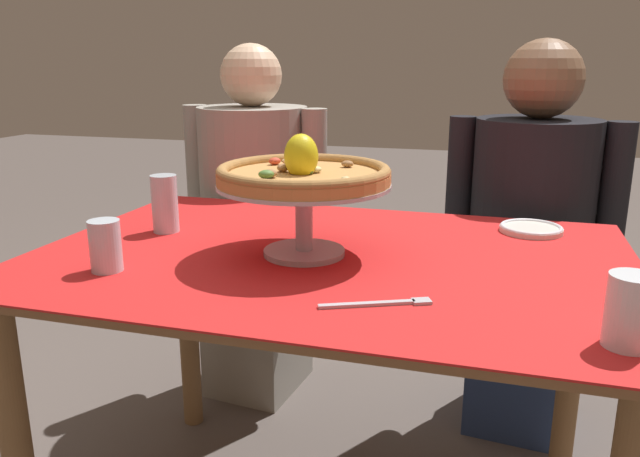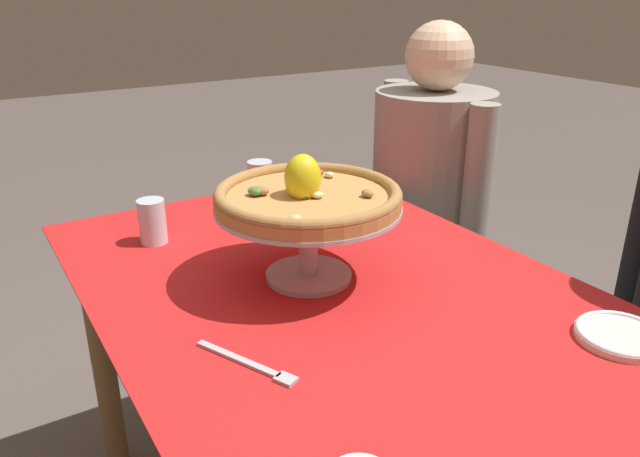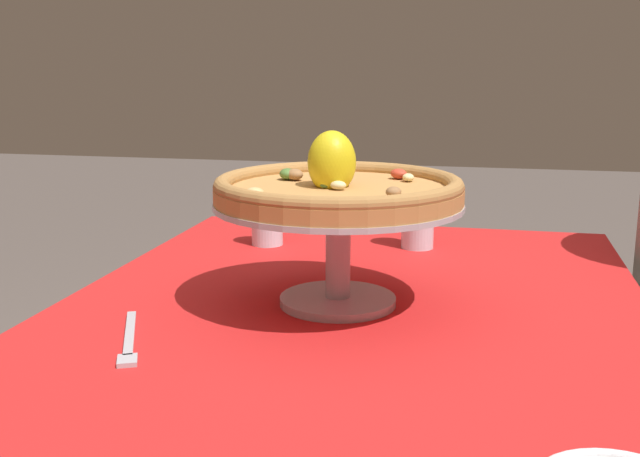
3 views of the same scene
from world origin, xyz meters
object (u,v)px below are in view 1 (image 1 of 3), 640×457
at_px(water_glass_side_left, 165,208).
at_px(sugar_packet, 619,301).
at_px(pizza, 303,173).
at_px(diner_right, 528,247).
at_px(water_glass_front_left, 106,249).
at_px(diner_left, 255,229).
at_px(side_plate, 531,229).
at_px(pizza_stand, 304,204).
at_px(water_glass_front_right, 630,316).
at_px(dinner_fork, 382,303).

relative_size(water_glass_side_left, sugar_packet, 2.79).
relative_size(pizza, water_glass_side_left, 2.61).
bearing_deg(diner_right, water_glass_front_left, -132.80).
distance_m(sugar_packet, diner_right, 0.82).
relative_size(pizza, diner_left, 0.31).
height_order(side_plate, diner_left, diner_left).
xyz_separation_m(side_plate, diner_left, (-0.86, 0.34, -0.16)).
bearing_deg(pizza_stand, sugar_packet, -10.14).
bearing_deg(pizza, water_glass_front_right, -26.13).
xyz_separation_m(sugar_packet, diner_left, (-0.99, 0.78, -0.15)).
height_order(pizza, side_plate, pizza).
height_order(pizza, dinner_fork, pizza).
relative_size(water_glass_front_right, diner_right, 0.09).
relative_size(water_glass_side_left, side_plate, 0.93).
bearing_deg(pizza_stand, side_plate, 34.81).
distance_m(water_glass_side_left, diner_left, 0.62).
xyz_separation_m(pizza_stand, side_plate, (0.48, 0.33, -0.10)).
xyz_separation_m(water_glass_front_right, water_glass_side_left, (-0.97, 0.37, 0.01)).
bearing_deg(water_glass_front_right, pizza_stand, 153.79).
height_order(dinner_fork, diner_left, diner_left).
bearing_deg(dinner_fork, water_glass_front_right, -8.34).
height_order(pizza_stand, sugar_packet, pizza_stand).
distance_m(pizza, sugar_packet, 0.64).
height_order(water_glass_front_right, diner_left, diner_left).
distance_m(pizza, diner_right, 0.91).
relative_size(water_glass_front_left, dinner_fork, 0.55).
bearing_deg(diner_right, pizza_stand, -125.41).
distance_m(pizza_stand, diner_left, 0.81).
height_order(diner_left, diner_right, diner_right).
distance_m(pizza_stand, sugar_packet, 0.62).
xyz_separation_m(water_glass_front_right, diner_right, (-0.10, 0.98, -0.19)).
relative_size(water_glass_front_right, diner_left, 0.09).
bearing_deg(side_plate, diner_right, 87.47).
xyz_separation_m(pizza_stand, sugar_packet, (0.61, -0.11, -0.11)).
bearing_deg(diner_left, water_glass_front_left, -87.06).
xyz_separation_m(water_glass_side_left, side_plate, (0.86, 0.25, -0.05)).
bearing_deg(pizza, sugar_packet, -10.05).
bearing_deg(water_glass_front_right, pizza, 153.87).
height_order(pizza_stand, water_glass_side_left, pizza_stand).
xyz_separation_m(pizza_stand, pizza, (-0.00, -0.00, 0.07)).
relative_size(water_glass_side_left, water_glass_front_left, 1.35).
bearing_deg(pizza_stand, water_glass_side_left, 167.56).
xyz_separation_m(pizza, diner_left, (-0.39, 0.67, -0.33)).
bearing_deg(water_glass_side_left, water_glass_front_left, -82.78).
relative_size(sugar_packet, diner_left, 0.04).
xyz_separation_m(dinner_fork, diner_right, (0.28, 0.93, -0.15)).
distance_m(water_glass_front_right, diner_right, 1.00).
xyz_separation_m(dinner_fork, diner_left, (-0.60, 0.90, -0.15)).
height_order(pizza_stand, diner_right, diner_right).
xyz_separation_m(pizza, diner_right, (0.49, 0.69, -0.32)).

